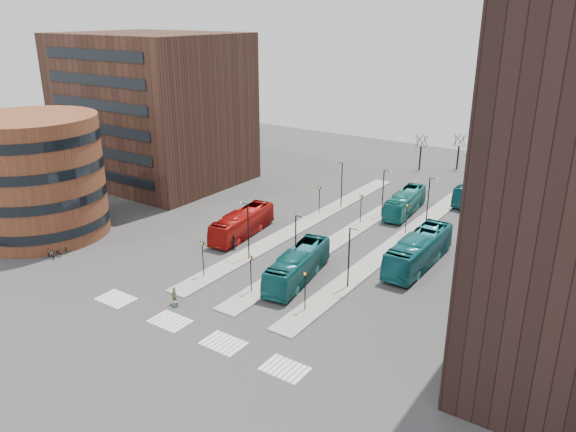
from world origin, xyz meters
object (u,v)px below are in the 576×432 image
Objects in this scene: red_bus at (242,223)px; bicycle_far at (65,249)px; commuter_a at (234,242)px; traveller at (174,296)px; commuter_b at (281,284)px; teal_bus_c at (419,250)px; commuter_c at (305,267)px; suitcase at (175,304)px; bicycle_near at (57,252)px; teal_bus_d at (480,190)px; teal_bus_a at (298,266)px; bicycle_mid at (51,254)px; teal_bus_b at (405,202)px.

bicycle_far is at bearing -137.63° from red_bus.
commuter_a is 1.06× the size of bicycle_far.
traveller reaches higher than commuter_a.
commuter_b reaches higher than bicycle_far.
teal_bus_c is 7.87× the size of commuter_c.
bicycle_far reaches higher than suitcase.
suitcase is 18.63m from bicycle_near.
commuter_a is (-18.53, -7.52, -0.91)m from teal_bus_c.
teal_bus_d is at bearing -11.71° from bicycle_far.
teal_bus_a reaches higher than bicycle_near.
traveller is 1.02× the size of commuter_a.
suitcase is 0.30× the size of traveller.
commuter_a reaches higher than bicycle_far.
bicycle_mid is 1.81m from bicycle_far.
bicycle_mid is (-24.85, -7.69, -0.37)m from commuter_b.
traveller is (-0.42, 0.33, 0.58)m from suitcase.
suitcase is 0.04× the size of teal_bus_c.
bicycle_far is (-33.17, -18.77, -1.32)m from teal_bus_c.
teal_bus_b is at bearing 118.18° from teal_bus_c.
commuter_a is 1.03× the size of commuter_c.
bicycle_mid reaches higher than bicycle_far.
teal_bus_a is at bearing 23.08° from commuter_c.
commuter_a is at bearing -42.88° from bicycle_mid.
red_bus is 1.03× the size of teal_bus_b.
teal_bus_c is at bearing -33.14° from commuter_b.
commuter_a is at bearing -39.42° from bicycle_near.
commuter_a reaches higher than bicycle_mid.
teal_bus_a reaches higher than commuter_b.
teal_bus_b is 16.15m from teal_bus_c.
teal_bus_c is 12.04m from commuter_c.
teal_bus_d is (-1.07, 24.71, -0.06)m from teal_bus_c.
teal_bus_a is 13.02m from teal_bus_c.
suitcase is at bearing 129.40° from commuter_a.
red_bus is 13.24m from teal_bus_a.
teal_bus_a is at bearing -130.78° from teal_bus_c.
teal_bus_b is at bearing -115.38° from teal_bus_d.
suitcase is 0.05× the size of red_bus.
bicycle_far is at bearing -150.64° from teal_bus_c.
suitcase is 0.33× the size of bicycle_far.
bicycle_far is at bearing 10.65° from bicycle_near.
teal_bus_a is 6.41× the size of commuter_b.
commuter_b is (-7.25, -37.60, -0.79)m from teal_bus_d.
traveller is at bearing -131.90° from teal_bus_a.
commuter_a is (-3.98, 13.04, 0.56)m from suitcase.
teal_bus_a is 26.62m from bicycle_near.
teal_bus_c is at bearing -135.47° from commuter_a.
teal_bus_c is 38.63m from bicycle_near.
red_bus is at bearing 123.70° from suitcase.
teal_bus_d is 7.40× the size of commuter_a.
teal_bus_a is at bearing 59.31° from traveller.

